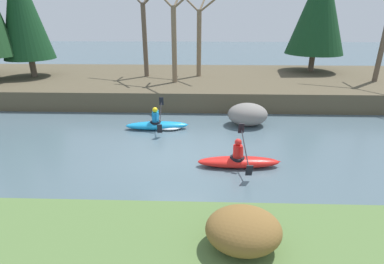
{
  "coord_description": "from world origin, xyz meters",
  "views": [
    {
      "loc": [
        0.82,
        -9.64,
        4.78
      ],
      "look_at": [
        0.47,
        0.91,
        0.55
      ],
      "focal_mm": 28.0,
      "sensor_mm": 36.0,
      "label": 1
    }
  ],
  "objects": [
    {
      "name": "shrub_clump_nearest",
      "position": [
        1.61,
        -5.24,
        1.12
      ],
      "size": [
        1.39,
        1.16,
        0.75
      ],
      "color": "brown",
      "rests_on": "riverbank_near"
    },
    {
      "name": "bare_tree_mid_downstream",
      "position": [
        0.65,
        9.41,
        3.47
      ],
      "size": [
        2.9,
        2.87,
        5.2
      ],
      "color": "#7A664C",
      "rests_on": "riverbank_far"
    },
    {
      "name": "conifer_tree_mid_left",
      "position": [
        -9.74,
        8.86,
        5.05
      ],
      "size": [
        2.95,
        2.95,
        6.99
      ],
      "color": "brown",
      "rests_on": "riverbank_far"
    },
    {
      "name": "bare_tree_upstream",
      "position": [
        -2.64,
        9.21,
        3.71
      ],
      "size": [
        3.17,
        3.13,
        5.71
      ],
      "color": "brown",
      "rests_on": "riverbank_far"
    },
    {
      "name": "ground_plane",
      "position": [
        0.0,
        0.0,
        0.0
      ],
      "size": [
        90.0,
        90.0,
        0.0
      ],
      "primitive_type": "plane",
      "color": "#4C606B"
    },
    {
      "name": "kayaker_middle",
      "position": [
        -1.01,
        2.59,
        0.2
      ],
      "size": [
        2.79,
        2.07,
        1.2
      ],
      "rotation": [
        0.0,
        0.0,
        0.08
      ],
      "color": "#1993D6",
      "rests_on": "ground"
    },
    {
      "name": "conifer_tree_centre",
      "position": [
        8.29,
        11.32,
        5.08
      ],
      "size": [
        3.75,
        3.75,
        6.98
      ],
      "color": "brown",
      "rests_on": "riverbank_far"
    },
    {
      "name": "boulder_midstream",
      "position": [
        2.9,
        3.25,
        0.5
      ],
      "size": [
        1.78,
        1.4,
        1.01
      ],
      "color": "gray",
      "rests_on": "ground"
    },
    {
      "name": "bare_tree_mid_upstream",
      "position": [
        -0.71,
        7.54,
        3.58
      ],
      "size": [
        3.03,
        2.99,
        5.44
      ],
      "color": "#7A664C",
      "rests_on": "riverbank_far"
    },
    {
      "name": "riverbank_far",
      "position": [
        0.0,
        9.27,
        0.51
      ],
      "size": [
        44.0,
        8.84,
        1.02
      ],
      "color": "brown",
      "rests_on": "ground"
    },
    {
      "name": "kayaker_lead",
      "position": [
        2.1,
        -0.76,
        0.22
      ],
      "size": [
        2.78,
        2.06,
        1.2
      ],
      "rotation": [
        0.0,
        0.0,
        0.03
      ],
      "color": "red",
      "rests_on": "ground"
    }
  ]
}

